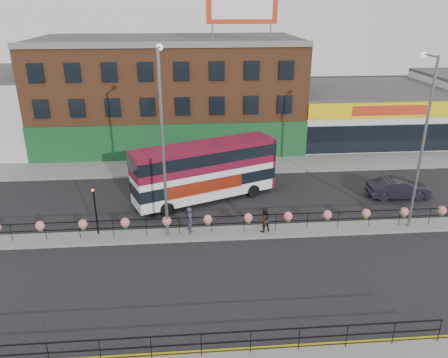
{
  "coord_description": "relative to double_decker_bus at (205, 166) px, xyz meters",
  "views": [
    {
      "loc": [
        -2.22,
        -23.82,
        13.49
      ],
      "look_at": [
        0.0,
        3.0,
        2.5
      ],
      "focal_mm": 35.0,
      "sensor_mm": 36.0,
      "label": 1
    }
  ],
  "objects": [
    {
      "name": "south_railing",
      "position": [
        -0.85,
        -15.38,
        -1.63
      ],
      "size": [
        20.04,
        0.05,
        1.12
      ],
      "color": "black",
      "rests_on": "south_pavement"
    },
    {
      "name": "pedestrian_a",
      "position": [
        -1.17,
        -5.21,
        -1.57
      ],
      "size": [
        0.74,
        0.58,
        1.75
      ],
      "primitive_type": "imported",
      "rotation": [
        0.0,
        0.0,
        1.44
      ],
      "color": "#2D303C",
      "rests_on": "median"
    },
    {
      "name": "supermarket",
      "position": [
        17.15,
        14.62,
        0.05
      ],
      "size": [
        15.0,
        12.25,
        5.3
      ],
      "color": "silver",
      "rests_on": "ground"
    },
    {
      "name": "brick_building",
      "position": [
        -2.85,
        14.68,
        2.53
      ],
      "size": [
        25.0,
        12.21,
        10.3
      ],
      "color": "brown",
      "rests_on": "ground"
    },
    {
      "name": "traffic_light_median",
      "position": [
        -6.85,
        -4.89,
        -0.13
      ],
      "size": [
        0.15,
        0.28,
        3.65
      ],
      "color": "black",
      "rests_on": "median"
    },
    {
      "name": "yellow_line_outer",
      "position": [
        1.15,
        -15.16,
        -2.59
      ],
      "size": [
        60.0,
        0.1,
        0.01
      ],
      "primitive_type": "cube",
      "color": "gold",
      "rests_on": "ground"
    },
    {
      "name": "lamp_column_east",
      "position": [
        12.72,
        -5.19,
        3.85
      ],
      "size": [
        0.38,
        1.86,
        10.63
      ],
      "color": "slate",
      "rests_on": "median"
    },
    {
      "name": "billboard",
      "position": [
        3.65,
        9.7,
        10.59
      ],
      "size": [
        6.0,
        0.29,
        4.4
      ],
      "color": "#B52C14",
      "rests_on": "brick_building"
    },
    {
      "name": "pedestrian_b",
      "position": [
        3.38,
        -5.37,
        -1.62
      ],
      "size": [
        1.2,
        1.14,
        1.65
      ],
      "primitive_type": "imported",
      "rotation": [
        0.0,
        0.0,
        3.49
      ],
      "color": "black",
      "rests_on": "median"
    },
    {
      "name": "yellow_line_inner",
      "position": [
        1.15,
        -14.98,
        -2.59
      ],
      "size": [
        60.0,
        0.1,
        0.01
      ],
      "primitive_type": "cube",
      "color": "gold",
      "rests_on": "ground"
    },
    {
      "name": "median_railing",
      "position": [
        1.15,
        -5.28,
        -1.55
      ],
      "size": [
        30.04,
        0.56,
        1.23
      ],
      "color": "black",
      "rests_on": "median"
    },
    {
      "name": "lamp_column_west",
      "position": [
        -2.57,
        -5.11,
        4.17
      ],
      "size": [
        0.4,
        1.96,
        11.17
      ],
      "color": "slate",
      "rests_on": "median"
    },
    {
      "name": "ground",
      "position": [
        1.15,
        -5.28,
        -2.59
      ],
      "size": [
        120.0,
        120.0,
        0.0
      ],
      "primitive_type": "plane",
      "color": "black",
      "rests_on": "ground"
    },
    {
      "name": "median",
      "position": [
        1.15,
        -5.28,
        -2.52
      ],
      "size": [
        60.0,
        1.6,
        0.15
      ],
      "primitive_type": "cube",
      "color": "slate",
      "rests_on": "ground"
    },
    {
      "name": "car",
      "position": [
        14.17,
        -0.81,
        -1.86
      ],
      "size": [
        1.82,
        4.56,
        1.47
      ],
      "primitive_type": "imported",
      "rotation": [
        0.0,
        0.0,
        1.54
      ],
      "color": "black",
      "rests_on": "ground"
    },
    {
      "name": "double_decker_bus",
      "position": [
        0.0,
        0.0,
        0.0
      ],
      "size": [
        10.6,
        6.22,
        4.22
      ],
      "color": "white",
      "rests_on": "ground"
    },
    {
      "name": "north_pavement",
      "position": [
        1.15,
        6.72,
        -2.52
      ],
      "size": [
        60.0,
        4.0,
        0.15
      ],
      "primitive_type": "cube",
      "color": "slate",
      "rests_on": "ground"
    }
  ]
}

